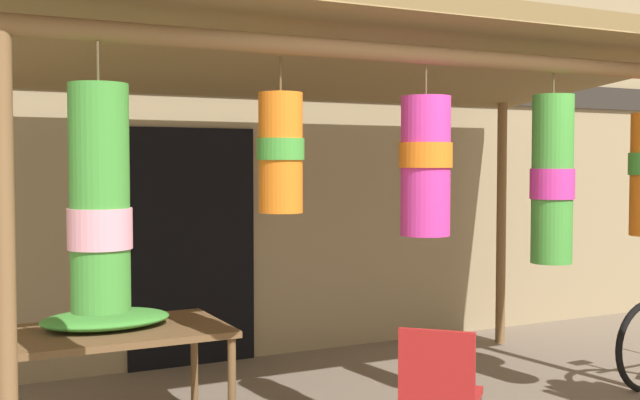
% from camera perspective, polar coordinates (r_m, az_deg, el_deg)
% --- Properties ---
extents(shop_facade, '(10.87, 0.29, 3.90)m').
position_cam_1_polar(shop_facade, '(7.00, -4.88, 4.65)').
color(shop_facade, '#9E8966').
rests_on(shop_facade, ground_plane).
extents(market_stall_canopy, '(5.05, 2.66, 2.61)m').
position_cam_1_polar(market_stall_canopy, '(5.28, 3.47, 8.39)').
color(market_stall_canopy, brown).
rests_on(market_stall_canopy, ground_plane).
extents(display_table, '(1.36, 0.83, 0.70)m').
position_cam_1_polar(display_table, '(5.00, -14.79, -9.75)').
color(display_table, brown).
rests_on(display_table, ground_plane).
extents(flower_heap_on_table, '(0.78, 0.55, 0.10)m').
position_cam_1_polar(flower_heap_on_table, '(5.04, -15.04, -8.31)').
color(flower_heap_on_table, green).
rests_on(flower_heap_on_table, display_table).
extents(folding_chair, '(0.57, 0.57, 0.84)m').
position_cam_1_polar(folding_chair, '(4.36, 8.65, -13.36)').
color(folding_chair, '#AD1E1E').
rests_on(folding_chair, ground_plane).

